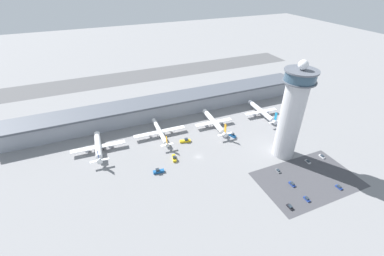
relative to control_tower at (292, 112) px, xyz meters
name	(u,v)px	position (x,y,z in m)	size (l,w,h in m)	color
ground_plane	(198,157)	(-58.00, 20.24, -34.30)	(1000.00, 1000.00, 0.00)	gray
terminal_building	(167,106)	(-58.00, 90.24, -26.61)	(273.80, 25.00, 15.19)	#9399A3
runway_strip	(142,76)	(-58.00, 193.91, -34.30)	(410.70, 44.00, 0.01)	#515154
control_tower	(292,112)	(0.00, 0.00, 0.00)	(20.67, 20.67, 69.37)	#BCBCC1
parking_lot_surface	(308,179)	(-2.79, -28.12, -34.30)	(64.00, 40.00, 0.01)	#424247
airplane_gate_alpha	(98,147)	(-122.94, 54.43, -30.02)	(38.69, 36.70, 13.80)	white
airplane_gate_bravo	(160,132)	(-75.53, 56.30, -30.23)	(41.64, 40.07, 11.34)	white
airplane_gate_charlie	(214,122)	(-28.96, 52.79, -30.20)	(33.08, 42.23, 13.44)	white
airplane_gate_delta	(262,112)	(18.93, 52.49, -30.02)	(31.82, 41.96, 13.34)	silver
service_truck_catering	(185,141)	(-59.93, 40.91, -33.25)	(8.65, 4.04, 3.02)	black
service_truck_fuel	(232,135)	(-22.62, 33.99, -33.23)	(4.68, 8.11, 3.08)	black
service_truck_baggage	(174,158)	(-74.99, 24.19, -33.23)	(3.64, 7.70, 3.09)	black
service_truck_water	(159,171)	(-89.11, 15.29, -33.20)	(7.49, 2.94, 3.16)	black
car_white_wagon	(292,184)	(-15.40, -27.96, -33.68)	(1.97, 4.59, 1.60)	black
car_navy_sedan	(339,187)	(9.48, -41.16, -33.70)	(1.98, 4.16, 1.55)	black
car_yellow_taxi	(322,156)	(23.41, -14.36, -33.70)	(1.94, 4.59, 1.57)	black
car_blue_compact	(290,207)	(-28.77, -41.66, -33.72)	(1.89, 4.20, 1.50)	black
car_red_hatchback	(307,199)	(-15.74, -40.88, -33.68)	(1.92, 4.18, 1.59)	black
car_black_suv	(308,162)	(9.92, -14.89, -33.78)	(2.03, 4.33, 1.37)	black
car_grey_coupe	(278,171)	(-15.47, -14.57, -33.72)	(1.89, 4.18, 1.52)	black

